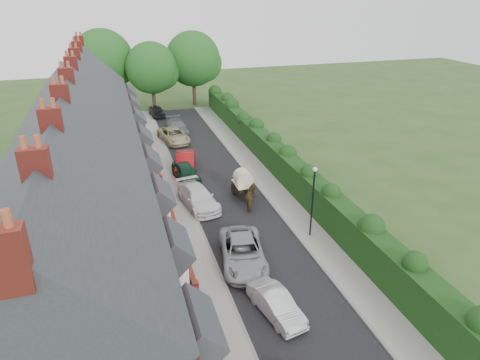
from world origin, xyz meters
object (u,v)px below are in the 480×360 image
(lamppost, at_px, (313,193))
(car_black, at_px, (157,111))
(car_silver_b, at_px, (243,252))
(car_green, at_px, (186,172))
(horse, at_px, (251,198))
(car_white, at_px, (198,197))
(car_beige, at_px, (174,135))
(car_grey, at_px, (177,127))
(car_silver_a, at_px, (276,304))
(horse_cart, at_px, (243,182))
(car_red, at_px, (186,162))

(lamppost, xyz_separation_m, car_black, (-6.40, 33.24, -2.59))
(car_silver_b, height_order, car_green, car_silver_b)
(car_black, bearing_deg, lamppost, -84.09)
(horse, bearing_deg, car_black, -68.28)
(car_white, xyz_separation_m, car_beige, (0.55, 15.81, -0.03))
(car_green, relative_size, car_grey, 0.83)
(car_silver_a, xyz_separation_m, car_green, (-1.40, 18.29, 0.09))
(car_black, bearing_deg, car_beige, -92.09)
(car_grey, height_order, horse, horse)
(car_silver_b, distance_m, car_grey, 27.00)
(car_green, bearing_deg, horse_cart, -57.36)
(car_grey, bearing_deg, horse, -84.26)
(car_silver_b, xyz_separation_m, car_white, (-1.09, 8.20, -0.02))
(car_silver_a, height_order, horse_cart, horse_cart)
(horse, bearing_deg, car_silver_b, 81.56)
(car_beige, bearing_deg, car_silver_b, -98.99)
(lamppost, distance_m, car_beige, 23.31)
(car_black, bearing_deg, car_silver_a, -92.97)
(car_black, distance_m, horse, 28.42)
(lamppost, height_order, car_beige, lamppost)
(car_white, bearing_deg, car_black, 80.77)
(car_grey, xyz_separation_m, horse_cart, (2.45, -18.14, 0.56))
(car_black, bearing_deg, car_silver_b, -93.19)
(horse_cart, bearing_deg, car_black, 98.42)
(car_silver_b, bearing_deg, car_black, 101.74)
(car_silver_a, distance_m, car_white, 13.13)
(car_silver_a, relative_size, car_silver_b, 0.70)
(car_white, relative_size, car_red, 1.10)
(car_silver_a, bearing_deg, car_beige, 79.62)
(car_silver_b, distance_m, car_red, 15.82)
(car_silver_b, relative_size, car_white, 1.07)
(car_grey, bearing_deg, car_silver_b, -91.78)
(lamppost, height_order, car_white, lamppost)
(car_silver_a, distance_m, car_grey, 31.85)
(car_beige, bearing_deg, car_green, -103.26)
(car_silver_a, distance_m, horse, 11.79)
(horse, bearing_deg, car_beige, -65.28)
(lamppost, xyz_separation_m, car_grey, (-5.00, 25.40, -2.53))
(car_beige, distance_m, horse_cart, 15.52)
(car_silver_a, bearing_deg, car_red, 80.71)
(car_white, relative_size, car_beige, 1.00)
(horse, bearing_deg, car_red, -55.34)
(lamppost, distance_m, horse, 6.19)
(car_silver_a, distance_m, car_black, 39.72)
(car_silver_b, xyz_separation_m, horse_cart, (2.75, 8.86, 0.53))
(car_white, bearing_deg, car_beige, 78.79)
(car_red, distance_m, car_black, 19.05)
(car_silver_a, distance_m, car_beige, 28.88)
(car_silver_a, distance_m, horse_cart, 13.95)
(car_red, xyz_separation_m, car_beige, (0.15, 8.21, -0.06))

